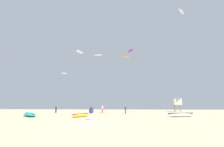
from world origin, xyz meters
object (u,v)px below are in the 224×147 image
Objects in this scene: kite_aloft_2 at (64,73)px; kite_aloft_5 at (130,51)px; kite_aloft_0 at (80,52)px; kite_aloft_3 at (127,57)px; person_midground at (125,109)px; kite_grounded_mid at (30,115)px; person_right at (56,109)px; person_foreground at (91,112)px; lifeguard_tower at (177,101)px; kite_aloft_1 at (181,11)px; person_left at (102,108)px; kite_grounded_far at (181,115)px; kite_grounded_near at (81,115)px; kite_aloft_4 at (98,55)px.

kite_aloft_2 is 0.59× the size of kite_aloft_5.
kite_aloft_0 is 21.47m from kite_aloft_3.
person_midground is 17.80m from kite_grounded_mid.
person_right is 27.21m from kite_aloft_5.
lifeguard_tower reaches higher than person_foreground.
person_foreground is 0.54× the size of kite_aloft_1.
lifeguard_tower is at bearing 25.43° from person_left.
person_right is at bearing -103.82° from kite_aloft_0.
kite_aloft_5 reaches higher than person_left.
person_foreground is 0.98× the size of person_midground.
kite_aloft_0 reaches higher than kite_grounded_mid.
lifeguard_tower is (20.36, 8.58, 2.02)m from person_left.
lifeguard_tower is 2.04× the size of kite_aloft_2.
kite_grounded_mid is 0.91× the size of kite_grounded_far.
kite_grounded_near is at bearing -70.66° from kite_aloft_0.
kite_aloft_2 is (-8.65, 32.64, 13.22)m from kite_grounded_mid.
kite_aloft_0 is 1.13× the size of kite_aloft_5.
person_midground is 34.63m from kite_aloft_2.
kite_grounded_near is (9.93, -12.81, -0.74)m from person_right.
kite_aloft_1 is (29.21, -3.16, 21.34)m from person_right.
kite_aloft_1 is at bearing -169.47° from person_midground.
kite_aloft_1 reaches higher than lifeguard_tower.
kite_grounded_mid is 38.31m from lifeguard_tower.
kite_grounded_mid is 20.39m from kite_aloft_3.
kite_aloft_1 reaches higher than kite_grounded_near.
person_midground is 0.66× the size of kite_aloft_3.
person_midground is 8.44m from person_left.
lifeguard_tower is at bearing -123.15° from person_midground.
person_foreground is 34.91m from lifeguard_tower.
person_left is at bearing 87.75° from kite_grounded_near.
kite_grounded_mid is (-14.56, -10.21, -0.67)m from person_midground.
lifeguard_tower is at bearing 40.54° from kite_grounded_mid.
kite_grounded_mid is 1.11× the size of lifeguard_tower.
kite_grounded_mid is at bearing 161.08° from person_right.
kite_aloft_3 reaches higher than kite_grounded_far.
person_midground is at bearing -127.13° from person_right.
person_midground is at bearing -55.15° from kite_aloft_4.
lifeguard_tower is at bearing 3.79° from kite_aloft_5.
kite_aloft_1 is 25.13m from kite_aloft_4.
person_right is 0.67× the size of kite_aloft_3.
kite_aloft_5 reaches higher than kite_grounded_far.
person_foreground is 31.87m from kite_aloft_4.
person_left is 0.46× the size of kite_aloft_0.
kite_grounded_far is at bearing -65.37° from person_foreground.
kite_aloft_5 is at bearing 129.01° from kite_aloft_1.
kite_grounded_far is 2.47× the size of kite_aloft_2.
kite_grounded_near is 27.56m from kite_aloft_4.
kite_aloft_3 is at bearing -23.04° from person_foreground.
kite_grounded_near is 1.24× the size of kite_aloft_5.
kite_aloft_2 is at bearing -32.47° from person_midground.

